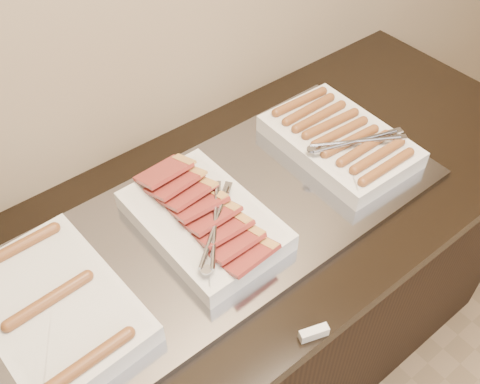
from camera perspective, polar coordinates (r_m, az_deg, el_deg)
name	(u,v)px	position (r m, az deg, el deg)	size (l,w,h in m)	color
counter	(219,322)	(1.66, -2.28, -13.72)	(2.06, 0.76, 0.90)	black
warming_tray	(210,226)	(1.29, -3.18, -3.68)	(1.20, 0.50, 0.02)	#9698A3
dish_left	(55,307)	(1.17, -19.13, -11.48)	(0.28, 0.41, 0.07)	silver
dish_center	(204,219)	(1.24, -3.84, -2.91)	(0.26, 0.40, 0.09)	silver
dish_right	(340,140)	(1.47, 10.63, 5.50)	(0.28, 0.40, 0.08)	silver
label_holder	(314,333)	(1.13, 7.88, -14.67)	(0.06, 0.02, 0.02)	silver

